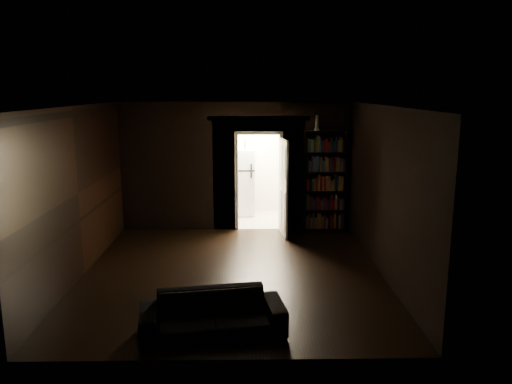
# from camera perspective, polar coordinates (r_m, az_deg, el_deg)

# --- Properties ---
(ground) EXTENTS (5.50, 5.50, 0.00)m
(ground) POSITION_cam_1_polar(r_m,az_deg,el_deg) (8.55, -2.68, -9.29)
(ground) COLOR black
(ground) RESTS_ON ground
(room_walls) EXTENTS (5.02, 5.61, 2.84)m
(room_walls) POSITION_cam_1_polar(r_m,az_deg,el_deg) (9.16, -2.65, 3.03)
(room_walls) COLOR black
(room_walls) RESTS_ON ground
(kitchen_alcove) EXTENTS (2.20, 1.80, 2.60)m
(kitchen_alcove) POSITION_cam_1_polar(r_m,az_deg,el_deg) (12.00, 0.18, 2.81)
(kitchen_alcove) COLOR #AFA698
(kitchen_alcove) RESTS_ON ground
(sofa) EXTENTS (1.92, 1.06, 0.70)m
(sofa) POSITION_cam_1_polar(r_m,az_deg,el_deg) (6.49, -4.97, -13.02)
(sofa) COLOR black
(sofa) RESTS_ON ground
(bookshelf) EXTENTS (0.96, 0.60, 2.20)m
(bookshelf) POSITION_cam_1_polar(r_m,az_deg,el_deg) (10.88, 7.79, 1.19)
(bookshelf) COLOR black
(bookshelf) RESTS_ON ground
(refrigerator) EXTENTS (0.87, 0.82, 1.65)m
(refrigerator) POSITION_cam_1_polar(r_m,az_deg,el_deg) (12.30, -1.87, 1.20)
(refrigerator) COLOR white
(refrigerator) RESTS_ON ground
(door) EXTENTS (0.14, 0.85, 2.05)m
(door) POSITION_cam_1_polar(r_m,az_deg,el_deg) (10.52, 3.15, 0.51)
(door) COLOR white
(door) RESTS_ON ground
(figurine) EXTENTS (0.14, 0.14, 0.32)m
(figurine) POSITION_cam_1_polar(r_m,az_deg,el_deg) (10.65, 6.96, 7.83)
(figurine) COLOR white
(figurine) RESTS_ON bookshelf
(bottles) EXTENTS (0.65, 0.35, 0.27)m
(bottles) POSITION_cam_1_polar(r_m,az_deg,el_deg) (12.10, -2.22, 5.63)
(bottles) COLOR black
(bottles) RESTS_ON refrigerator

